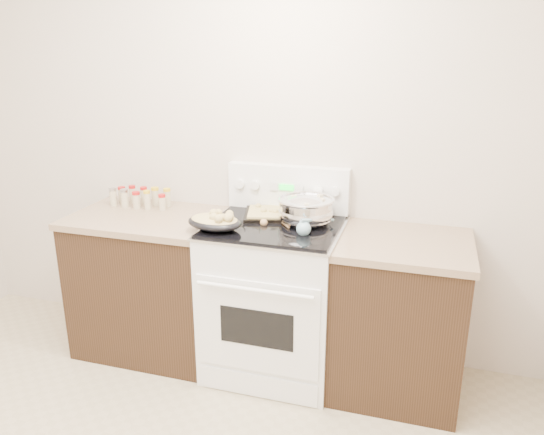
% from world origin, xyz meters
% --- Properties ---
extents(room_shell, '(4.10, 3.60, 2.75)m').
position_xyz_m(room_shell, '(0.00, 0.00, 1.70)').
color(room_shell, beige).
rests_on(room_shell, ground).
extents(counter_left, '(0.93, 0.67, 0.92)m').
position_xyz_m(counter_left, '(-0.48, 1.43, 0.46)').
color(counter_left, black).
rests_on(counter_left, ground).
extents(counter_right, '(0.73, 0.67, 0.92)m').
position_xyz_m(counter_right, '(1.08, 1.43, 0.46)').
color(counter_right, black).
rests_on(counter_right, ground).
extents(kitchen_range, '(0.78, 0.73, 1.22)m').
position_xyz_m(kitchen_range, '(0.35, 1.42, 0.49)').
color(kitchen_range, white).
rests_on(kitchen_range, ground).
extents(mixing_bowl, '(0.35, 0.35, 0.19)m').
position_xyz_m(mixing_bowl, '(0.51, 1.49, 1.02)').
color(mixing_bowl, silver).
rests_on(mixing_bowl, kitchen_range).
extents(roasting_pan, '(0.35, 0.27, 0.11)m').
position_xyz_m(roasting_pan, '(0.06, 1.24, 0.99)').
color(roasting_pan, black).
rests_on(roasting_pan, kitchen_range).
extents(baking_sheet, '(0.48, 0.39, 0.06)m').
position_xyz_m(baking_sheet, '(0.34, 1.57, 0.96)').
color(baking_sheet, black).
rests_on(baking_sheet, kitchen_range).
extents(wooden_spoon, '(0.19, 0.23, 0.04)m').
position_xyz_m(wooden_spoon, '(0.32, 1.43, 0.95)').
color(wooden_spoon, tan).
rests_on(wooden_spoon, kitchen_range).
extents(blue_ladle, '(0.17, 0.25, 0.10)m').
position_xyz_m(blue_ladle, '(0.56, 1.32, 0.98)').
color(blue_ladle, '#7BA7B8').
rests_on(blue_ladle, kitchen_range).
extents(spice_jars, '(0.40, 0.15, 0.12)m').
position_xyz_m(spice_jars, '(-0.61, 1.58, 0.98)').
color(spice_jars, '#BFB28C').
rests_on(spice_jars, counter_left).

